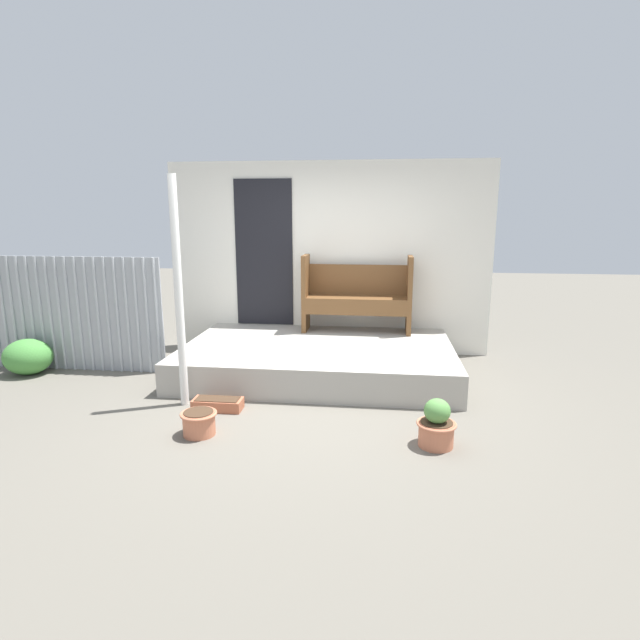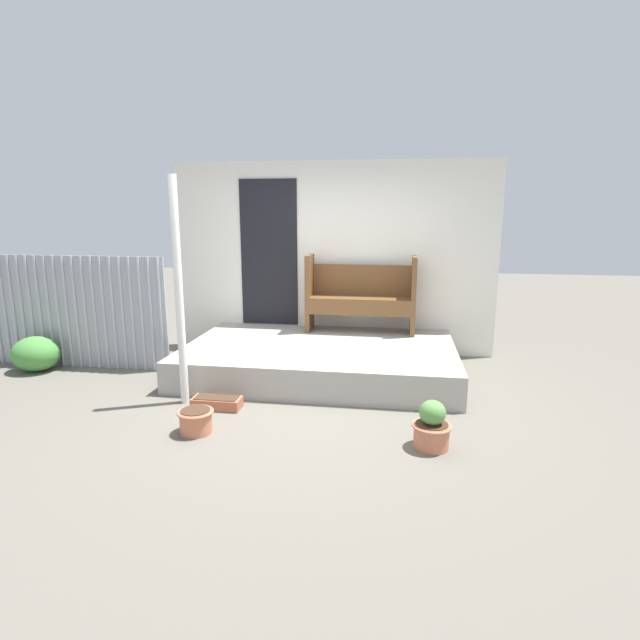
# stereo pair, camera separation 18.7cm
# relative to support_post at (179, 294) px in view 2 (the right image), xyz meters

# --- Properties ---
(ground_plane) EXTENTS (24.00, 24.00, 0.00)m
(ground_plane) POSITION_rel_support_post_xyz_m (1.20, 0.14, -1.14)
(ground_plane) COLOR #666056
(porch_slab) EXTENTS (3.21, 2.05, 0.36)m
(porch_slab) POSITION_rel_support_post_xyz_m (1.24, 1.16, -0.96)
(porch_slab) COLOR #A8A399
(porch_slab) RESTS_ON ground_plane
(house_wall) EXTENTS (4.41, 0.08, 2.60)m
(house_wall) POSITION_rel_support_post_xyz_m (1.20, 2.22, 0.16)
(house_wall) COLOR white
(house_wall) RESTS_ON ground_plane
(fence_corrugated) EXTENTS (2.75, 0.05, 1.41)m
(fence_corrugated) POSITION_rel_support_post_xyz_m (-2.00, 0.96, -0.43)
(fence_corrugated) COLOR #9EA3A8
(fence_corrugated) RESTS_ON ground_plane
(support_post) EXTENTS (0.08, 0.08, 2.28)m
(support_post) POSITION_rel_support_post_xyz_m (0.00, 0.00, 0.00)
(support_post) COLOR white
(support_post) RESTS_ON ground_plane
(bench) EXTENTS (1.43, 0.41, 1.02)m
(bench) POSITION_rel_support_post_xyz_m (1.66, 1.93, -0.26)
(bench) COLOR brown
(bench) RESTS_ON porch_slab
(flower_pot_left) EXTENTS (0.32, 0.32, 0.22)m
(flower_pot_left) POSITION_rel_support_post_xyz_m (0.40, -0.68, -1.02)
(flower_pot_left) COLOR #C67251
(flower_pot_left) RESTS_ON ground_plane
(flower_pot_middle) EXTENTS (0.33, 0.33, 0.41)m
(flower_pot_middle) POSITION_rel_support_post_xyz_m (2.45, -0.65, -0.96)
(flower_pot_middle) COLOR #C67251
(flower_pot_middle) RESTS_ON ground_plane
(planter_box_rect) EXTENTS (0.49, 0.21, 0.12)m
(planter_box_rect) POSITION_rel_support_post_xyz_m (0.38, -0.10, -1.08)
(planter_box_rect) COLOR #B26042
(planter_box_rect) RESTS_ON ground_plane
(shrub_by_fence) EXTENTS (0.57, 0.51, 0.43)m
(shrub_by_fence) POSITION_rel_support_post_xyz_m (-2.25, 0.72, -0.92)
(shrub_by_fence) COLOR #478C3D
(shrub_by_fence) RESTS_ON ground_plane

